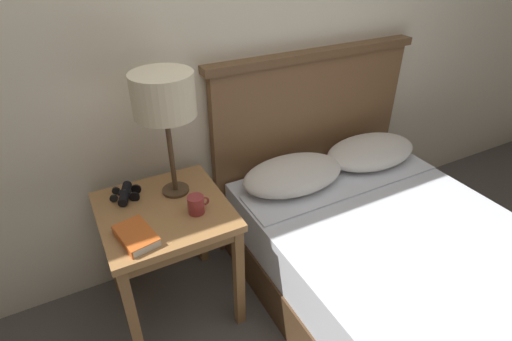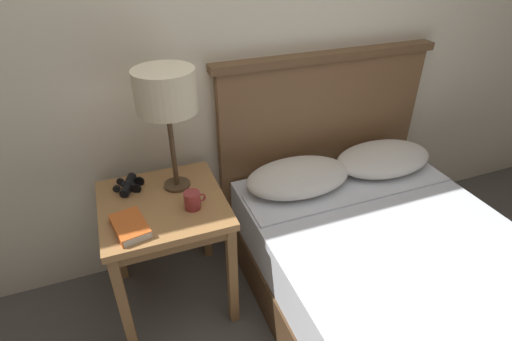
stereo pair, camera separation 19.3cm
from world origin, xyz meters
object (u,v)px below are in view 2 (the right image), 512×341
bed (401,280)px  coffee_mug (193,200)px  table_lamp (166,93)px  book_on_nightstand (130,226)px  nightstand (164,216)px  binoculars_pair (128,185)px

bed → coffee_mug: 1.08m
table_lamp → book_on_nightstand: bearing=-134.5°
nightstand → bed: size_ratio=0.33×
bed → coffee_mug: size_ratio=18.93×
binoculars_pair → coffee_mug: size_ratio=1.60×
bed → book_on_nightstand: bearing=161.0°
nightstand → table_lamp: (0.09, 0.11, 0.57)m
nightstand → binoculars_pair: bearing=128.5°
bed → book_on_nightstand: (-1.18, 0.41, 0.38)m
book_on_nightstand → binoculars_pair: (0.03, 0.32, 0.00)m
bed → binoculars_pair: (-1.15, 0.73, 0.38)m
nightstand → book_on_nightstand: book_on_nightstand is taller
table_lamp → coffee_mug: 0.49m
coffee_mug → nightstand: bearing=142.3°
coffee_mug → binoculars_pair: bearing=134.4°
book_on_nightstand → binoculars_pair: size_ratio=1.37×
binoculars_pair → coffee_mug: (0.26, -0.27, 0.02)m
nightstand → coffee_mug: size_ratio=6.32×
bed → book_on_nightstand: size_ratio=8.66×
nightstand → coffee_mug: (0.13, -0.10, 0.13)m
nightstand → coffee_mug: 0.21m
nightstand → book_on_nightstand: size_ratio=2.89×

